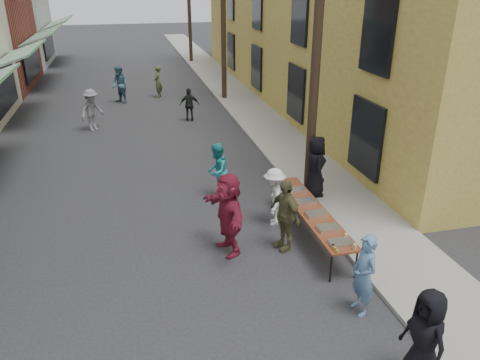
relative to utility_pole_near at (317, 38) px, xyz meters
name	(u,v)px	position (x,y,z in m)	size (l,w,h in m)	color
ground	(177,267)	(-4.30, -3.00, -4.50)	(120.00, 120.00, 0.00)	#28282B
sidewalk	(237,98)	(0.70, 12.00, -4.45)	(2.20, 60.00, 0.10)	gray
utility_pole_near	(317,38)	(0.00, 0.00, 0.00)	(0.26, 0.26, 9.00)	#2D2116
utility_pole_mid	(223,9)	(0.00, 12.00, 0.00)	(0.26, 0.26, 9.00)	#2D2116
serving_table	(311,211)	(-0.90, -2.45, -3.79)	(0.70, 4.00, 0.75)	#5F2F16
catering_tray_sausage	(341,243)	(-0.90, -4.10, -3.71)	(0.50, 0.33, 0.08)	maroon
catering_tray_foil_b	(328,228)	(-0.90, -3.45, -3.71)	(0.50, 0.33, 0.08)	#B2B2B7
catering_tray_buns	(316,214)	(-0.90, -2.75, -3.71)	(0.50, 0.33, 0.08)	tan
catering_tray_foil_d	(306,201)	(-0.90, -2.05, -3.71)	(0.50, 0.33, 0.08)	#B2B2B7
catering_tray_buns_end	(296,190)	(-0.90, -1.35, -3.71)	(0.50, 0.33, 0.08)	tan
condiment_jar_a	(337,251)	(-1.12, -4.40, -3.71)	(0.07, 0.07, 0.08)	#A57F26
condiment_jar_b	(335,249)	(-1.12, -4.30, -3.71)	(0.07, 0.07, 0.08)	#A57F26
condiment_jar_c	(333,246)	(-1.12, -4.20, -3.71)	(0.07, 0.07, 0.08)	#A57F26
cup_stack	(355,247)	(-0.70, -4.35, -3.69)	(0.08, 0.08, 0.12)	tan
guest_front_a	(425,338)	(-0.90, -7.12, -3.64)	(0.84, 0.55, 1.72)	black
guest_front_b	(364,275)	(-1.01, -5.35, -3.66)	(0.61, 0.40, 1.67)	#5780A8
guest_front_c	(217,171)	(-2.70, 0.33, -3.67)	(0.81, 0.63, 1.66)	teal
guest_front_d	(274,197)	(-1.58, -1.58, -3.73)	(1.00, 0.57, 1.54)	white
guest_front_e	(285,215)	(-1.70, -2.78, -3.62)	(1.03, 0.43, 1.77)	brown
guest_queue_back	(228,214)	(-3.02, -2.60, -3.51)	(1.84, 0.59, 1.98)	maroon
server	(316,166)	(0.05, -0.36, -3.51)	(0.87, 0.57, 1.79)	black
passerby_left	(92,110)	(-6.49, 7.99, -3.62)	(1.13, 0.65, 1.75)	slate
passerby_mid	(190,105)	(-2.34, 8.45, -3.76)	(0.86, 0.36, 1.47)	black
passerby_right	(158,82)	(-3.33, 13.27, -3.66)	(0.61, 0.40, 1.68)	#4A5732
passerby_far	(120,85)	(-5.30, 12.45, -3.55)	(0.92, 0.72, 1.90)	#436D82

